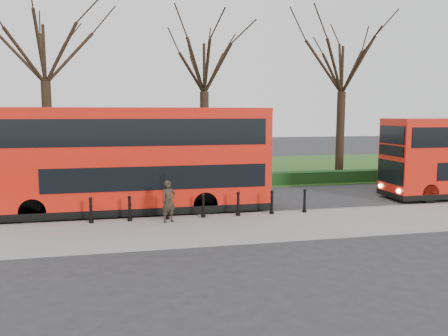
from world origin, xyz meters
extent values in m
plane|color=#28282B|center=(0.00, 0.00, 0.00)|extent=(120.00, 120.00, 0.00)
cube|color=gray|center=(0.00, -3.00, 0.07)|extent=(60.00, 4.00, 0.15)
cube|color=slate|center=(0.00, -1.00, 0.07)|extent=(60.00, 0.25, 0.16)
cube|color=#2B531B|center=(0.00, 15.00, 0.03)|extent=(60.00, 18.00, 0.06)
cube|color=black|center=(0.00, 6.80, 0.40)|extent=(60.00, 0.90, 0.80)
cube|color=yellow|center=(0.00, -0.70, 0.01)|extent=(60.00, 0.10, 0.01)
cube|color=yellow|center=(0.00, -0.50, 0.01)|extent=(60.00, 0.10, 0.01)
cylinder|color=black|center=(-8.00, 10.00, 3.25)|extent=(0.60, 0.60, 6.50)
cylinder|color=black|center=(2.00, 10.00, 2.99)|extent=(0.60, 0.60, 5.98)
cylinder|color=black|center=(12.00, 10.00, 3.04)|extent=(0.60, 0.60, 6.07)
cylinder|color=black|center=(-4.56, -1.35, 0.65)|extent=(0.15, 0.15, 1.00)
cylinder|color=black|center=(-3.03, -1.35, 0.65)|extent=(0.15, 0.15, 1.00)
cylinder|color=black|center=(-1.51, -1.35, 0.65)|extent=(0.15, 0.15, 1.00)
cylinder|color=black|center=(0.02, -1.35, 0.65)|extent=(0.15, 0.15, 1.00)
cylinder|color=black|center=(1.54, -1.35, 0.65)|extent=(0.15, 0.15, 1.00)
cylinder|color=black|center=(3.07, -1.35, 0.65)|extent=(0.15, 0.15, 1.00)
cylinder|color=black|center=(4.60, -1.35, 0.65)|extent=(0.15, 0.15, 1.00)
cube|color=red|center=(-2.69, 0.69, 2.58)|extent=(11.94, 2.71, 4.40)
cube|color=black|center=(-2.69, 0.69, 0.33)|extent=(11.96, 2.73, 0.33)
cube|color=black|center=(-1.82, -0.67, 1.79)|extent=(9.55, 0.04, 1.03)
cube|color=black|center=(-2.69, -0.67, 3.74)|extent=(11.29, 0.04, 1.14)
cylinder|color=black|center=(-6.92, -0.50, 0.54)|extent=(1.09, 0.33, 1.09)
cylinder|color=black|center=(-6.92, 1.89, 0.54)|extent=(1.09, 0.33, 1.09)
cylinder|color=black|center=(0.24, -0.50, 0.54)|extent=(1.09, 0.33, 1.09)
cylinder|color=black|center=(0.24, 1.89, 0.54)|extent=(1.09, 0.33, 1.09)
cube|color=black|center=(10.31, 0.99, 2.62)|extent=(0.06, 2.13, 0.53)
cylinder|color=black|center=(11.88, -0.08, 0.48)|extent=(0.97, 0.29, 0.97)
cylinder|color=black|center=(11.88, 2.05, 0.48)|extent=(0.97, 0.29, 0.97)
imported|color=#2B231A|center=(-1.49, -1.87, 1.01)|extent=(0.74, 0.62, 1.71)
camera|label=1|loc=(-2.93, -19.27, 4.55)|focal=35.00mm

